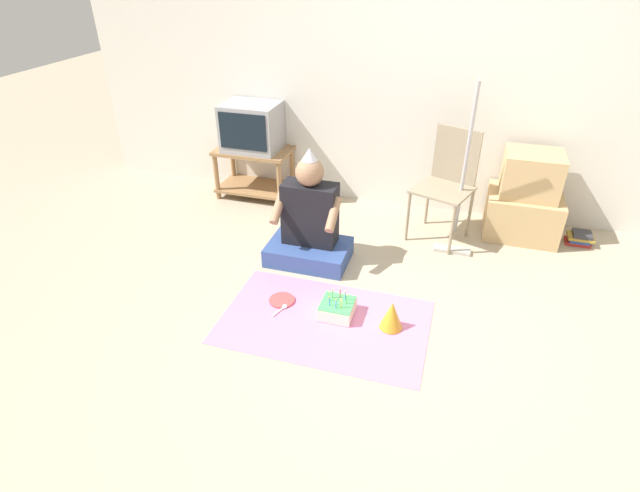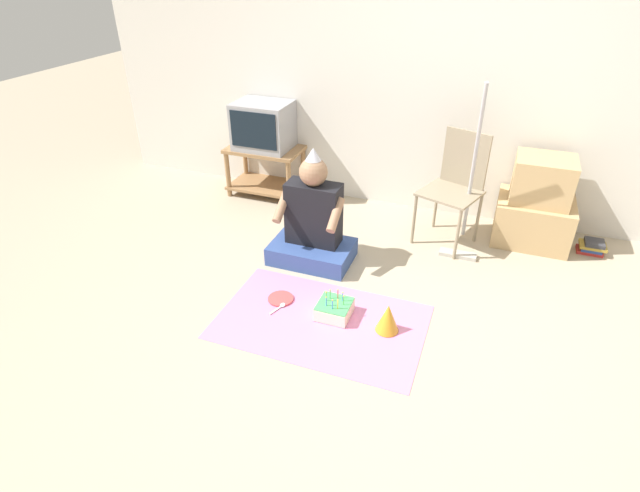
# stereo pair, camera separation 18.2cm
# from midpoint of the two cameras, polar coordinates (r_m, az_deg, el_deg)

# --- Properties ---
(ground_plane) EXTENTS (16.00, 16.00, 0.00)m
(ground_plane) POSITION_cam_midpoint_polar(r_m,az_deg,el_deg) (2.99, 5.82, -12.74)
(ground_plane) COLOR tan
(wall_back) EXTENTS (6.40, 0.06, 2.55)m
(wall_back) POSITION_cam_midpoint_polar(r_m,az_deg,el_deg) (4.30, 12.78, 19.89)
(wall_back) COLOR silver
(wall_back) RESTS_ON ground_plane
(tv_stand) EXTENTS (0.69, 0.41, 0.46)m
(tv_stand) POSITION_cam_midpoint_polar(r_m,az_deg,el_deg) (4.77, -8.57, 8.78)
(tv_stand) COLOR #997047
(tv_stand) RESTS_ON ground_plane
(tv) EXTENTS (0.49, 0.40, 0.42)m
(tv) POSITION_cam_midpoint_polar(r_m,az_deg,el_deg) (4.64, -8.95, 13.30)
(tv) COLOR #99999E
(tv) RESTS_ON tv_stand
(folding_chair) EXTENTS (0.52, 0.51, 0.88)m
(folding_chair) POSITION_cam_midpoint_polar(r_m,az_deg,el_deg) (4.04, 13.20, 7.57)
(folding_chair) COLOR gray
(folding_chair) RESTS_ON ground_plane
(cardboard_box_stack) EXTENTS (0.57, 0.48, 0.70)m
(cardboard_box_stack) POSITION_cam_midpoint_polar(r_m,az_deg,el_deg) (4.31, 21.30, 4.92)
(cardboard_box_stack) COLOR tan
(cardboard_box_stack) RESTS_ON ground_plane
(dust_mop) EXTENTS (0.28, 0.37, 1.32)m
(dust_mop) POSITION_cam_midpoint_polar(r_m,az_deg,el_deg) (3.92, 14.39, 4.94)
(dust_mop) COLOR #B2ADA3
(dust_mop) RESTS_ON ground_plane
(book_pile) EXTENTS (0.20, 0.14, 0.11)m
(book_pile) POSITION_cam_midpoint_polar(r_m,az_deg,el_deg) (4.46, 26.54, 0.79)
(book_pile) COLOR #B72D28
(book_pile) RESTS_ON ground_plane
(person_seated) EXTENTS (0.60, 0.41, 0.88)m
(person_seated) POSITION_cam_midpoint_polar(r_m,az_deg,el_deg) (3.69, -2.64, 2.35)
(person_seated) COLOR #334C8C
(person_seated) RESTS_ON ground_plane
(party_cloth) EXTENTS (1.31, 0.82, 0.01)m
(party_cloth) POSITION_cam_midpoint_polar(r_m,az_deg,el_deg) (3.22, -1.12, -8.65)
(party_cloth) COLOR pink
(party_cloth) RESTS_ON ground_plane
(birthday_cake) EXTENTS (0.21, 0.21, 0.17)m
(birthday_cake) POSITION_cam_midpoint_polar(r_m,az_deg,el_deg) (3.24, 0.36, -7.17)
(birthday_cake) COLOR #F4E0C6
(birthday_cake) RESTS_ON party_cloth
(party_hat_blue) EXTENTS (0.15, 0.15, 0.19)m
(party_hat_blue) POSITION_cam_midpoint_polar(r_m,az_deg,el_deg) (3.13, 6.55, -7.87)
(party_hat_blue) COLOR gold
(party_hat_blue) RESTS_ON party_cloth
(paper_plate) EXTENTS (0.17, 0.17, 0.01)m
(paper_plate) POSITION_cam_midpoint_polar(r_m,az_deg,el_deg) (3.40, -5.92, -6.19)
(paper_plate) COLOR #D84C4C
(paper_plate) RESTS_ON party_cloth
(plastic_spoon_near) EXTENTS (0.06, 0.14, 0.01)m
(plastic_spoon_near) POSITION_cam_midpoint_polar(r_m,az_deg,el_deg) (3.33, -5.82, -7.05)
(plastic_spoon_near) COLOR white
(plastic_spoon_near) RESTS_ON party_cloth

